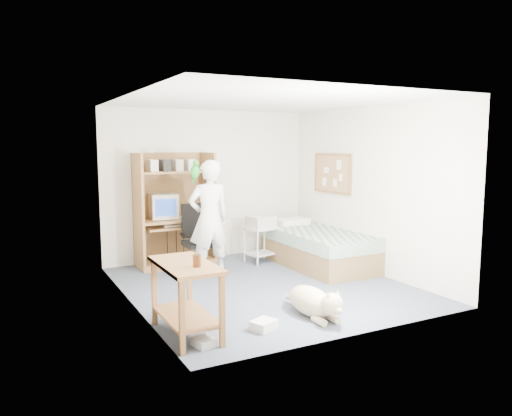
{
  "coord_description": "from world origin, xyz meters",
  "views": [
    {
      "loc": [
        -3.18,
        -5.86,
        1.93
      ],
      "look_at": [
        0.0,
        0.25,
        1.05
      ],
      "focal_mm": 35.0,
      "sensor_mm": 36.0,
      "label": 1
    }
  ],
  "objects_px": {
    "person": "(209,219)",
    "dog": "(314,301)",
    "side_desk": "(186,288)",
    "computer_hutch": "(174,214)",
    "bed": "(317,248)",
    "printer_cart": "(261,239)",
    "office_chair": "(199,249)"
  },
  "relations": [
    {
      "from": "side_desk",
      "to": "person",
      "type": "height_order",
      "value": "person"
    },
    {
      "from": "computer_hutch",
      "to": "printer_cart",
      "type": "height_order",
      "value": "computer_hutch"
    },
    {
      "from": "person",
      "to": "dog",
      "type": "distance_m",
      "value": 2.26
    },
    {
      "from": "side_desk",
      "to": "dog",
      "type": "height_order",
      "value": "side_desk"
    },
    {
      "from": "dog",
      "to": "printer_cart",
      "type": "bearing_deg",
      "value": 73.99
    },
    {
      "from": "bed",
      "to": "computer_hutch",
      "type": "bearing_deg",
      "value": 150.71
    },
    {
      "from": "side_desk",
      "to": "computer_hutch",
      "type": "bearing_deg",
      "value": 73.86
    },
    {
      "from": "bed",
      "to": "printer_cart",
      "type": "bearing_deg",
      "value": 137.48
    },
    {
      "from": "office_chair",
      "to": "dog",
      "type": "xyz_separation_m",
      "value": [
        0.44,
        -2.43,
        -0.19
      ]
    },
    {
      "from": "dog",
      "to": "printer_cart",
      "type": "height_order",
      "value": "printer_cart"
    },
    {
      "from": "person",
      "to": "printer_cart",
      "type": "height_order",
      "value": "person"
    },
    {
      "from": "computer_hutch",
      "to": "bed",
      "type": "height_order",
      "value": "computer_hutch"
    },
    {
      "from": "computer_hutch",
      "to": "dog",
      "type": "xyz_separation_m",
      "value": [
        0.61,
        -3.08,
        -0.65
      ]
    },
    {
      "from": "bed",
      "to": "side_desk",
      "type": "height_order",
      "value": "side_desk"
    },
    {
      "from": "bed",
      "to": "side_desk",
      "type": "relative_size",
      "value": 2.02
    },
    {
      "from": "person",
      "to": "printer_cart",
      "type": "relative_size",
      "value": 2.91
    },
    {
      "from": "person",
      "to": "bed",
      "type": "bearing_deg",
      "value": 175.21
    },
    {
      "from": "bed",
      "to": "dog",
      "type": "distance_m",
      "value": 2.41
    },
    {
      "from": "office_chair",
      "to": "printer_cart",
      "type": "relative_size",
      "value": 1.75
    },
    {
      "from": "computer_hutch",
      "to": "side_desk",
      "type": "xyz_separation_m",
      "value": [
        -0.85,
        -2.94,
        -0.33
      ]
    },
    {
      "from": "person",
      "to": "printer_cart",
      "type": "bearing_deg",
      "value": -156.64
    },
    {
      "from": "dog",
      "to": "person",
      "type": "bearing_deg",
      "value": 99.73
    },
    {
      "from": "office_chair",
      "to": "dog",
      "type": "bearing_deg",
      "value": -79.22
    },
    {
      "from": "office_chair",
      "to": "dog",
      "type": "relative_size",
      "value": 0.97
    },
    {
      "from": "computer_hutch",
      "to": "side_desk",
      "type": "relative_size",
      "value": 1.8
    },
    {
      "from": "side_desk",
      "to": "dog",
      "type": "xyz_separation_m",
      "value": [
        1.46,
        -0.14,
        -0.32
      ]
    },
    {
      "from": "person",
      "to": "dog",
      "type": "height_order",
      "value": "person"
    },
    {
      "from": "dog",
      "to": "office_chair",
      "type": "bearing_deg",
      "value": 99.57
    },
    {
      "from": "office_chair",
      "to": "printer_cart",
      "type": "height_order",
      "value": "office_chair"
    },
    {
      "from": "person",
      "to": "dog",
      "type": "bearing_deg",
      "value": 100.94
    },
    {
      "from": "dog",
      "to": "side_desk",
      "type": "bearing_deg",
      "value": 173.74
    },
    {
      "from": "office_chair",
      "to": "printer_cart",
      "type": "distance_m",
      "value": 1.16
    }
  ]
}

